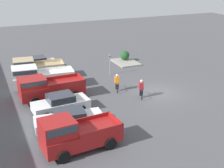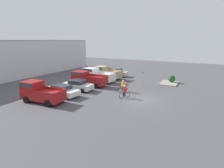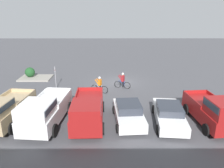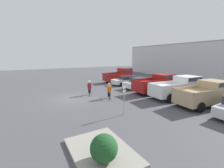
# 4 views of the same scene
# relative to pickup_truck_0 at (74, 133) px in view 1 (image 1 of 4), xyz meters

# --- Properties ---
(ground_plane) EXTENTS (80.00, 80.00, 0.00)m
(ground_plane) POSITION_rel_pickup_truck_0_xyz_m (6.06, -9.63, -1.16)
(ground_plane) COLOR #4C4C51
(pickup_truck_0) EXTENTS (2.50, 5.04, 2.27)m
(pickup_truck_0) POSITION_rel_pickup_truck_0_xyz_m (0.00, 0.00, 0.00)
(pickup_truck_0) COLOR maroon
(pickup_truck_0) RESTS_ON ground_plane
(sedan_0) EXTENTS (2.32, 4.89, 1.34)m
(sedan_0) POSITION_rel_pickup_truck_0_xyz_m (2.84, -0.50, -0.48)
(sedan_0) COLOR white
(sedan_0) RESTS_ON ground_plane
(sedan_1) EXTENTS (2.22, 4.45, 1.44)m
(sedan_1) POSITION_rel_pickup_truck_0_xyz_m (5.64, -0.65, -0.44)
(sedan_1) COLOR white
(sedan_1) RESTS_ON ground_plane
(pickup_truck_1) EXTENTS (2.34, 5.45, 2.09)m
(pickup_truck_1) POSITION_rel_pickup_truck_0_xyz_m (8.43, -0.26, -0.06)
(pickup_truck_1) COLOR maroon
(pickup_truck_1) RESTS_ON ground_plane
(pickup_truck_2) EXTENTS (2.61, 5.65, 2.19)m
(pickup_truck_2) POSITION_rel_pickup_truck_0_xyz_m (11.28, -0.08, -0.01)
(pickup_truck_2) COLOR white
(pickup_truck_2) RESTS_ON ground_plane
(pickup_truck_3) EXTENTS (2.64, 5.06, 2.14)m
(pickup_truck_3) POSITION_rel_pickup_truck_0_xyz_m (14.08, -0.28, -0.05)
(pickup_truck_3) COLOR tan
(pickup_truck_3) RESTS_ON ground_plane
(sedan_2) EXTENTS (2.19, 4.37, 1.50)m
(sedan_2) POSITION_rel_pickup_truck_0_xyz_m (16.84, -0.91, -0.41)
(sedan_2) COLOR silver
(sedan_2) RESTS_ON ground_plane
(cyclist_0) EXTENTS (1.64, 0.72, 1.63)m
(cyclist_0) POSITION_rel_pickup_truck_0_xyz_m (7.95, -6.47, -0.35)
(cyclist_0) COLOR black
(cyclist_0) RESTS_ON ground_plane
(cyclist_1) EXTENTS (1.62, 0.71, 1.64)m
(cyclist_1) POSITION_rel_pickup_truck_0_xyz_m (5.70, -7.74, -0.34)
(cyclist_1) COLOR black
(cyclist_1) RESTS_ON ground_plane
(fire_lane_sign) EXTENTS (0.14, 0.29, 2.26)m
(fire_lane_sign) POSITION_rel_pickup_truck_0_xyz_m (12.40, -7.67, 0.21)
(fire_lane_sign) COLOR #9E9EA3
(fire_lane_sign) RESTS_ON ground_plane
(curb_island) EXTENTS (3.53, 2.50, 0.15)m
(curb_island) POSITION_rel_pickup_truck_0_xyz_m (15.58, -11.05, -1.08)
(curb_island) COLOR gray
(curb_island) RESTS_ON ground_plane
(shrub) EXTENTS (1.11, 1.11, 1.11)m
(shrub) POSITION_rel_pickup_truck_0_xyz_m (16.26, -11.25, -0.45)
(shrub) COLOR #1E4C23
(shrub) RESTS_ON curb_island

